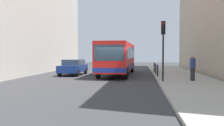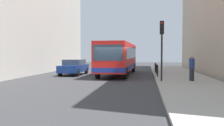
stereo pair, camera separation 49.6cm
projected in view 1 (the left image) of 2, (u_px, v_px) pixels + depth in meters
ground_plane at (114, 80)px, 18.81m from camera, size 80.00×80.00×0.00m
sidewalk at (186, 80)px, 18.19m from camera, size 4.40×40.00×0.15m
building_left at (1, 2)px, 23.82m from camera, size 7.00×32.00×14.14m
bus at (118, 57)px, 23.59m from camera, size 2.87×11.10×3.00m
car_beside_bus at (73, 67)px, 23.26m from camera, size 1.93×4.43×1.48m
traffic_light at (163, 39)px, 16.67m from camera, size 0.28×0.33×4.10m
bollard_near at (158, 71)px, 20.36m from camera, size 0.11×0.11×0.95m
bollard_mid at (156, 69)px, 22.83m from camera, size 0.11×0.11×0.95m
bollard_far at (154, 67)px, 25.31m from camera, size 0.11×0.11×0.95m
pedestrian_near_signal at (193, 68)px, 17.06m from camera, size 0.38×0.38×1.80m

